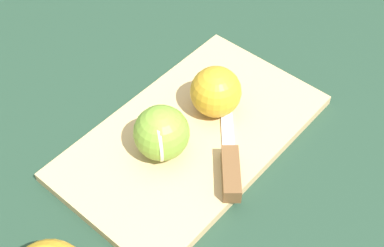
% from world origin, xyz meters
% --- Properties ---
extents(ground_plane, '(4.00, 4.00, 0.00)m').
position_xyz_m(ground_plane, '(0.00, 0.00, 0.00)').
color(ground_plane, '#1E3828').
extents(cutting_board, '(0.41, 0.28, 0.01)m').
position_xyz_m(cutting_board, '(0.00, 0.00, 0.01)').
color(cutting_board, tan).
rests_on(cutting_board, ground_plane).
extents(apple_half_left, '(0.07, 0.07, 0.07)m').
position_xyz_m(apple_half_left, '(-0.05, 0.00, 0.05)').
color(apple_half_left, olive).
rests_on(apple_half_left, cutting_board).
extents(apple_half_right, '(0.07, 0.07, 0.07)m').
position_xyz_m(apple_half_right, '(0.05, 0.01, 0.05)').
color(apple_half_right, gold).
rests_on(apple_half_right, cutting_board).
extents(knife, '(0.13, 0.16, 0.02)m').
position_xyz_m(knife, '(-0.00, -0.08, 0.02)').
color(knife, silver).
rests_on(knife, cutting_board).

